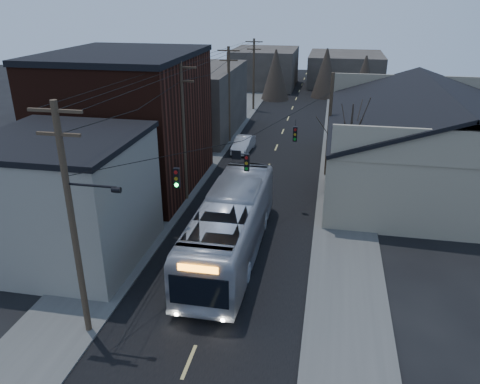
% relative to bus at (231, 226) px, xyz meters
% --- Properties ---
extents(road_surface, '(9.00, 110.00, 0.02)m').
position_rel_bus_xyz_m(road_surface, '(0.12, 19.14, -1.87)').
color(road_surface, black).
rests_on(road_surface, ground).
extents(sidewalk_left, '(4.00, 110.00, 0.12)m').
position_rel_bus_xyz_m(sidewalk_left, '(-6.38, 19.14, -1.82)').
color(sidewalk_left, '#474744').
rests_on(sidewalk_left, ground).
extents(sidewalk_right, '(4.00, 110.00, 0.12)m').
position_rel_bus_xyz_m(sidewalk_right, '(6.62, 19.14, -1.82)').
color(sidewalk_right, '#474744').
rests_on(sidewalk_right, ground).
extents(building_clapboard, '(8.00, 8.00, 7.00)m').
position_rel_bus_xyz_m(building_clapboard, '(-8.88, -1.86, 1.62)').
color(building_clapboard, slate).
rests_on(building_clapboard, ground).
extents(building_brick, '(10.00, 12.00, 10.00)m').
position_rel_bus_xyz_m(building_brick, '(-9.88, 9.14, 3.12)').
color(building_brick, black).
rests_on(building_brick, ground).
extents(building_left_far, '(9.00, 14.00, 7.00)m').
position_rel_bus_xyz_m(building_left_far, '(-9.38, 25.14, 1.62)').
color(building_left_far, '#35302A').
rests_on(building_left_far, ground).
extents(warehouse, '(16.16, 20.60, 7.73)m').
position_rel_bus_xyz_m(warehouse, '(13.12, 14.14, 0.82)').
color(warehouse, gray).
rests_on(warehouse, ground).
extents(building_far_left, '(10.00, 12.00, 6.00)m').
position_rel_bus_xyz_m(building_far_left, '(-5.88, 54.14, 1.12)').
color(building_far_left, '#35302A').
rests_on(building_far_left, ground).
extents(building_far_right, '(12.00, 14.00, 5.00)m').
position_rel_bus_xyz_m(building_far_right, '(7.12, 59.14, 0.62)').
color(building_far_right, '#35302A').
rests_on(building_far_right, ground).
extents(bare_tree, '(0.40, 0.40, 7.20)m').
position_rel_bus_xyz_m(bare_tree, '(6.62, 9.14, 1.72)').
color(bare_tree, black).
rests_on(bare_tree, ground).
extents(utility_lines, '(11.24, 45.28, 10.50)m').
position_rel_bus_xyz_m(utility_lines, '(-2.99, 13.28, 3.08)').
color(utility_lines, '#382B1E').
rests_on(utility_lines, ground).
extents(bus, '(3.18, 13.49, 3.76)m').
position_rel_bus_xyz_m(bus, '(0.00, 0.00, 0.00)').
color(bus, '#A2A5AE').
rests_on(bus, ground).
extents(parked_car, '(1.75, 4.44, 1.44)m').
position_rel_bus_xyz_m(parked_car, '(-2.88, 19.34, -1.16)').
color(parked_car, '#AAACB2').
rests_on(parked_car, ground).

